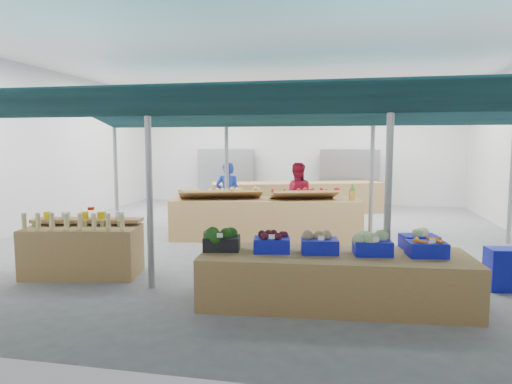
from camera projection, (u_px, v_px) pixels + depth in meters
floor at (262, 238)px, 10.78m from camera, size 13.00×13.00×0.00m
hall at (273, 127)px, 11.91m from camera, size 13.00×13.00×13.00m
pole_grid at (284, 165)px, 8.74m from camera, size 10.00×4.60×3.00m
awnings at (284, 114)px, 8.64m from camera, size 9.50×7.08×0.30m
back_shelving_left at (226, 176)px, 17.02m from camera, size 2.00×0.50×2.00m
back_shelving_right at (349, 178)px, 16.13m from camera, size 2.00×0.50×2.00m
bottle_shelf at (84, 249)px, 7.72m from camera, size 1.99×1.42×1.11m
veg_counter at (334, 279)px, 6.32m from camera, size 3.75×1.49×0.71m
fruit_counter at (266, 219)px, 10.66m from camera, size 4.48×1.67×0.94m
far_counter at (297, 198)px, 14.71m from camera, size 5.49×2.76×0.98m
crate_stack at (505, 269)px, 6.94m from camera, size 0.58×0.44×0.64m
vendor_left at (228, 195)px, 11.92m from camera, size 0.69×0.51×1.75m
vendor_right at (297, 197)px, 11.57m from camera, size 0.94×0.78×1.75m
crate_broccoli at (222, 239)px, 6.47m from camera, size 0.55×0.44×0.35m
crate_beets at (272, 242)px, 6.38m from camera, size 0.55×0.44×0.29m
crate_celeriac at (320, 243)px, 6.30m from camera, size 0.55×0.44×0.31m
crate_cabbage at (372, 243)px, 6.21m from camera, size 0.55×0.44×0.35m
crate_carrots at (427, 248)px, 6.12m from camera, size 0.55×0.44×0.29m
sparrow at (209, 235)px, 6.35m from camera, size 0.12×0.09×0.11m
pole_ribbon at (91, 210)px, 7.92m from camera, size 0.12×0.12×0.28m
apple_heap_yellow at (221, 192)px, 10.54m from camera, size 2.02×1.22×0.27m
apple_heap_red at (304, 193)px, 10.44m from camera, size 1.64×1.10×0.27m
pineapple at (352, 192)px, 10.38m from camera, size 0.14×0.14×0.39m
crate_extra at (419, 239)px, 6.57m from camera, size 0.56×0.45×0.32m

